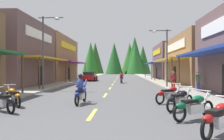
# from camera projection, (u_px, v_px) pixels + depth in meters

# --- Properties ---
(ground) EXTENTS (10.15, 98.48, 0.10)m
(ground) POSITION_uv_depth(u_px,v_px,m) (115.00, 81.00, 34.74)
(ground) COLOR #4C4C4F
(sidewalk_left) EXTENTS (2.43, 98.48, 0.12)m
(sidewalk_left) POSITION_uv_depth(u_px,v_px,m) (74.00, 81.00, 35.04)
(sidewalk_left) COLOR #9E9991
(sidewalk_left) RESTS_ON ground
(sidewalk_right) EXTENTS (2.43, 98.48, 0.12)m
(sidewalk_right) POSITION_uv_depth(u_px,v_px,m) (157.00, 81.00, 34.44)
(sidewalk_right) COLOR gray
(sidewalk_right) RESTS_ON ground
(centerline_dashes) EXTENTS (0.16, 73.66, 0.01)m
(centerline_dashes) POSITION_uv_depth(u_px,v_px,m) (116.00, 80.00, 38.34)
(centerline_dashes) COLOR #E0C64C
(centerline_dashes) RESTS_ON ground
(storefront_left_middle) EXTENTS (8.19, 10.43, 6.83)m
(storefront_left_middle) POSITION_uv_depth(u_px,v_px,m) (10.00, 54.00, 24.29)
(storefront_left_middle) COLOR brown
(storefront_left_middle) RESTS_ON ground
(storefront_left_far) EXTENTS (8.82, 14.00, 6.93)m
(storefront_left_far) POSITION_uv_depth(u_px,v_px,m) (48.00, 59.00, 37.23)
(storefront_left_far) COLOR olive
(storefront_left_far) RESTS_ON ground
(storefront_right_middle) EXTENTS (8.56, 13.68, 5.82)m
(storefront_right_middle) POSITION_uv_depth(u_px,v_px,m) (203.00, 60.00, 27.74)
(storefront_right_middle) COLOR olive
(storefront_right_middle) RESTS_ON ground
(storefront_right_far) EXTENTS (9.04, 12.57, 6.32)m
(storefront_right_far) POSITION_uv_depth(u_px,v_px,m) (176.00, 62.00, 42.68)
(storefront_right_far) COLOR brown
(storefront_right_far) RESTS_ON ground
(streetlamp_left) EXTENTS (2.11, 0.30, 6.21)m
(streetlamp_left) POSITION_uv_depth(u_px,v_px,m) (47.00, 42.00, 19.21)
(streetlamp_left) COLOR #474C51
(streetlamp_left) RESTS_ON ground
(streetlamp_right) EXTENTS (2.11, 0.30, 5.65)m
(streetlamp_right) POSITION_uv_depth(u_px,v_px,m) (163.00, 49.00, 22.29)
(streetlamp_right) COLOR #474C51
(streetlamp_right) RESTS_ON ground
(motorcycle_parked_right_0) EXTENTS (1.55, 1.62, 1.04)m
(motorcycle_parked_right_0) POSITION_uv_depth(u_px,v_px,m) (219.00, 118.00, 6.25)
(motorcycle_parked_right_0) COLOR black
(motorcycle_parked_right_0) RESTS_ON ground
(motorcycle_parked_right_1) EXTENTS (1.82, 1.29, 1.04)m
(motorcycle_parked_right_1) POSITION_uv_depth(u_px,v_px,m) (194.00, 106.00, 8.18)
(motorcycle_parked_right_1) COLOR black
(motorcycle_parked_right_1) RESTS_ON ground
(motorcycle_parked_right_2) EXTENTS (1.56, 1.61, 1.04)m
(motorcycle_parked_right_2) POSITION_uv_depth(u_px,v_px,m) (180.00, 99.00, 10.03)
(motorcycle_parked_right_2) COLOR black
(motorcycle_parked_right_2) RESTS_ON ground
(motorcycle_parked_right_3) EXTENTS (1.78, 1.35, 1.04)m
(motorcycle_parked_right_3) POSITION_uv_depth(u_px,v_px,m) (170.00, 94.00, 12.16)
(motorcycle_parked_right_3) COLOR black
(motorcycle_parked_right_3) RESTS_ON ground
(motorcycle_parked_left_2) EXTENTS (1.78, 1.36, 1.04)m
(motorcycle_parked_left_2) POSITION_uv_depth(u_px,v_px,m) (2.00, 100.00, 9.66)
(motorcycle_parked_left_2) COLOR black
(motorcycle_parked_left_2) RESTS_ON ground
(motorcycle_parked_left_3) EXTENTS (1.53, 1.63, 1.04)m
(motorcycle_parked_left_3) POSITION_uv_depth(u_px,v_px,m) (13.00, 96.00, 11.23)
(motorcycle_parked_left_3) COLOR black
(motorcycle_parked_left_3) RESTS_ON ground
(rider_cruising_lead) EXTENTS (0.60, 2.14, 1.57)m
(rider_cruising_lead) POSITION_uv_depth(u_px,v_px,m) (81.00, 91.00, 12.02)
(rider_cruising_lead) COLOR black
(rider_cruising_lead) RESTS_ON ground
(rider_cruising_trailing) EXTENTS (0.60, 2.14, 1.57)m
(rider_cruising_trailing) POSITION_uv_depth(u_px,v_px,m) (122.00, 78.00, 29.62)
(rider_cruising_trailing) COLOR black
(rider_cruising_trailing) RESTS_ON ground
(pedestrian_browsing) EXTENTS (0.34, 0.56, 1.60)m
(pedestrian_browsing) POSITION_uv_depth(u_px,v_px,m) (198.00, 81.00, 17.59)
(pedestrian_browsing) COLOR #333F8C
(pedestrian_browsing) RESTS_ON ground
(pedestrian_strolling) EXTENTS (0.57, 0.31, 1.61)m
(pedestrian_strolling) POSITION_uv_depth(u_px,v_px,m) (173.00, 79.00, 20.59)
(pedestrian_strolling) COLOR maroon
(pedestrian_strolling) RESTS_ON ground
(parked_car_curbside) EXTENTS (2.08, 4.31, 1.40)m
(parked_car_curbside) POSITION_uv_depth(u_px,v_px,m) (90.00, 76.00, 35.04)
(parked_car_curbside) COLOR #B21919
(parked_car_curbside) RESTS_ON ground
(treeline_backdrop) EXTENTS (25.93, 13.95, 13.61)m
(treeline_backdrop) POSITION_uv_depth(u_px,v_px,m) (119.00, 58.00, 85.29)
(treeline_backdrop) COLOR #276A23
(treeline_backdrop) RESTS_ON ground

